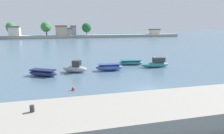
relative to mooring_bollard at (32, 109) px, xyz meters
name	(u,v)px	position (x,y,z in m)	size (l,w,h in m)	color
ground_plane	(150,90)	(11.97, 6.94, -1.88)	(400.00, 400.00, 0.00)	#476075
seawall_embankment	(189,109)	(11.97, -0.58, -1.06)	(94.62, 5.85, 1.64)	gray
mooring_bollard	(32,109)	(0.00, 0.00, 0.00)	(0.31, 0.31, 0.48)	#2D2D33
moored_boat_0	(43,73)	(-0.63, 17.01, -1.41)	(4.84, 3.78, 1.00)	navy
moored_boat_1	(75,68)	(4.21, 18.25, -1.19)	(4.19, 2.96, 1.94)	#9E9EA3
moored_boat_2	(110,67)	(9.84, 18.10, -1.34)	(4.69, 1.97, 1.12)	#3856A8
moored_boat_3	(131,62)	(15.00, 22.03, -1.45)	(5.00, 2.47, 0.90)	teal
moored_boat_4	(156,64)	(18.53, 18.72, -1.27)	(5.29, 1.59, 1.72)	teal
mooring_buoy_0	(73,89)	(3.30, 9.09, -1.69)	(0.39, 0.39, 0.39)	red
mooring_buoy_1	(154,57)	(22.55, 27.58, -1.67)	(0.42, 0.42, 0.42)	yellow
distant_shoreline	(67,33)	(6.19, 104.65, 0.77)	(124.31, 7.39, 8.98)	gray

